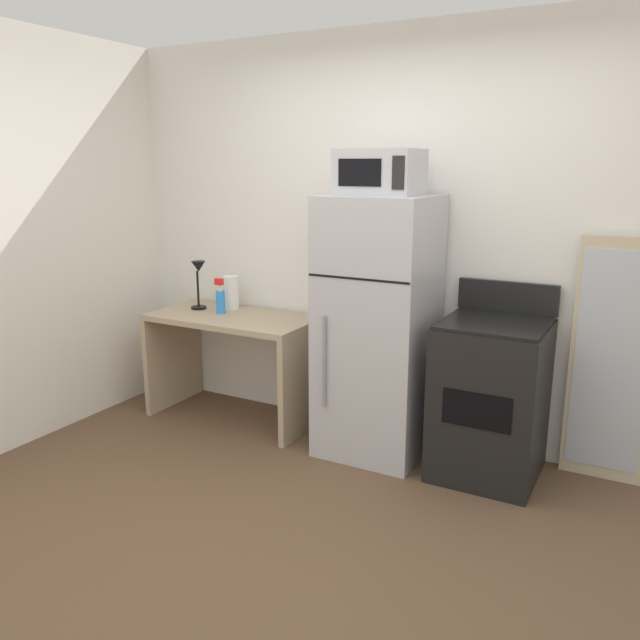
{
  "coord_description": "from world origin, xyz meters",
  "views": [
    {
      "loc": [
        1.37,
        -2.17,
        1.78
      ],
      "look_at": [
        -0.4,
        1.1,
        0.86
      ],
      "focal_mm": 35.78,
      "sensor_mm": 36.0,
      "label": 1
    }
  ],
  "objects_px": {
    "refrigerator": "(378,328)",
    "oven_range": "(490,398)",
    "spray_bottle": "(220,299)",
    "leaning_mirror": "(611,362)",
    "desk": "(234,346)",
    "desk_lamp": "(198,277)",
    "microwave": "(380,172)",
    "paper_towel_roll": "(231,293)"
  },
  "relations": [
    {
      "from": "desk",
      "to": "refrigerator",
      "type": "height_order",
      "value": "refrigerator"
    },
    {
      "from": "spray_bottle",
      "to": "microwave",
      "type": "bearing_deg",
      "value": -1.98
    },
    {
      "from": "oven_range",
      "to": "microwave",
      "type": "bearing_deg",
      "value": -177.5
    },
    {
      "from": "microwave",
      "to": "leaning_mirror",
      "type": "distance_m",
      "value": 1.68
    },
    {
      "from": "desk",
      "to": "leaning_mirror",
      "type": "height_order",
      "value": "leaning_mirror"
    },
    {
      "from": "spray_bottle",
      "to": "leaning_mirror",
      "type": "relative_size",
      "value": 0.18
    },
    {
      "from": "desk_lamp",
      "to": "leaning_mirror",
      "type": "bearing_deg",
      "value": 4.67
    },
    {
      "from": "microwave",
      "to": "oven_range",
      "type": "relative_size",
      "value": 0.42
    },
    {
      "from": "microwave",
      "to": "oven_range",
      "type": "height_order",
      "value": "microwave"
    },
    {
      "from": "spray_bottle",
      "to": "paper_towel_roll",
      "type": "distance_m",
      "value": 0.15
    },
    {
      "from": "desk",
      "to": "leaning_mirror",
      "type": "xyz_separation_m",
      "value": [
        2.4,
        0.26,
        0.18
      ]
    },
    {
      "from": "refrigerator",
      "to": "microwave",
      "type": "distance_m",
      "value": 0.93
    },
    {
      "from": "spray_bottle",
      "to": "paper_towel_roll",
      "type": "xyz_separation_m",
      "value": [
        -0.02,
        0.15,
        0.02
      ]
    },
    {
      "from": "spray_bottle",
      "to": "leaning_mirror",
      "type": "height_order",
      "value": "leaning_mirror"
    },
    {
      "from": "leaning_mirror",
      "to": "paper_towel_roll",
      "type": "bearing_deg",
      "value": -177.9
    },
    {
      "from": "paper_towel_roll",
      "to": "refrigerator",
      "type": "distance_m",
      "value": 1.24
    },
    {
      "from": "refrigerator",
      "to": "oven_range",
      "type": "bearing_deg",
      "value": 0.78
    },
    {
      "from": "desk",
      "to": "refrigerator",
      "type": "distance_m",
      "value": 1.13
    },
    {
      "from": "desk",
      "to": "leaning_mirror",
      "type": "relative_size",
      "value": 0.84
    },
    {
      "from": "spray_bottle",
      "to": "oven_range",
      "type": "relative_size",
      "value": 0.23
    },
    {
      "from": "paper_towel_roll",
      "to": "spray_bottle",
      "type": "bearing_deg",
      "value": -83.66
    },
    {
      "from": "desk_lamp",
      "to": "spray_bottle",
      "type": "height_order",
      "value": "desk_lamp"
    },
    {
      "from": "desk",
      "to": "refrigerator",
      "type": "xyz_separation_m",
      "value": [
        1.1,
        -0.01,
        0.27
      ]
    },
    {
      "from": "refrigerator",
      "to": "desk",
      "type": "bearing_deg",
      "value": 179.55
    },
    {
      "from": "desk_lamp",
      "to": "leaning_mirror",
      "type": "distance_m",
      "value": 2.74
    },
    {
      "from": "desk_lamp",
      "to": "leaning_mirror",
      "type": "relative_size",
      "value": 0.25
    },
    {
      "from": "desk_lamp",
      "to": "spray_bottle",
      "type": "relative_size",
      "value": 1.42
    },
    {
      "from": "leaning_mirror",
      "to": "microwave",
      "type": "bearing_deg",
      "value": -167.6
    },
    {
      "from": "desk",
      "to": "spray_bottle",
      "type": "bearing_deg",
      "value": 173.86
    },
    {
      "from": "refrigerator",
      "to": "leaning_mirror",
      "type": "xyz_separation_m",
      "value": [
        1.3,
        0.26,
        -0.1
      ]
    },
    {
      "from": "desk",
      "to": "desk_lamp",
      "type": "bearing_deg",
      "value": 173.78
    },
    {
      "from": "refrigerator",
      "to": "spray_bottle",
      "type": "bearing_deg",
      "value": 179.02
    },
    {
      "from": "desk",
      "to": "oven_range",
      "type": "distance_m",
      "value": 1.8
    },
    {
      "from": "desk_lamp",
      "to": "oven_range",
      "type": "distance_m",
      "value": 2.18
    },
    {
      "from": "desk_lamp",
      "to": "oven_range",
      "type": "bearing_deg",
      "value": -0.91
    },
    {
      "from": "refrigerator",
      "to": "microwave",
      "type": "height_order",
      "value": "microwave"
    },
    {
      "from": "microwave",
      "to": "leaning_mirror",
      "type": "xyz_separation_m",
      "value": [
        1.3,
        0.29,
        -1.03
      ]
    },
    {
      "from": "spray_bottle",
      "to": "oven_range",
      "type": "distance_m",
      "value": 1.95
    },
    {
      "from": "refrigerator",
      "to": "oven_range",
      "type": "xyz_separation_m",
      "value": [
        0.71,
        0.01,
        -0.33
      ]
    },
    {
      "from": "desk",
      "to": "oven_range",
      "type": "bearing_deg",
      "value": 0.03
    },
    {
      "from": "microwave",
      "to": "spray_bottle",
      "type": "bearing_deg",
      "value": 178.02
    },
    {
      "from": "spray_bottle",
      "to": "refrigerator",
      "type": "xyz_separation_m",
      "value": [
        1.21,
        -0.02,
        -0.05
      ]
    }
  ]
}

